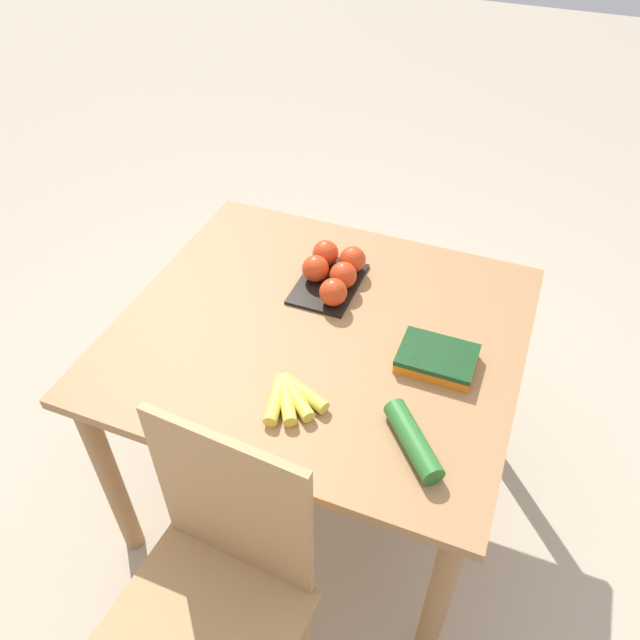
# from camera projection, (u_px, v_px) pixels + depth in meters

# --- Properties ---
(ground_plane) EXTENTS (12.00, 12.00, 0.00)m
(ground_plane) POSITION_uv_depth(u_px,v_px,m) (320.00, 482.00, 2.21)
(ground_plane) COLOR #B7A88E
(dining_table) EXTENTS (1.08, 0.98, 0.75)m
(dining_table) POSITION_uv_depth(u_px,v_px,m) (320.00, 355.00, 1.78)
(dining_table) COLOR #9E7044
(dining_table) RESTS_ON ground_plane
(chair) EXTENTS (0.45, 0.43, 0.95)m
(chair) POSITION_uv_depth(u_px,v_px,m) (213.00, 598.00, 1.42)
(chair) COLOR tan
(chair) RESTS_ON ground_plane
(banana_bunch) EXTENTS (0.16, 0.16, 0.03)m
(banana_bunch) POSITION_uv_depth(u_px,v_px,m) (290.00, 396.00, 1.50)
(banana_bunch) COLOR brown
(banana_bunch) RESTS_ON dining_table
(tomato_pack) EXTENTS (0.17, 0.25, 0.09)m
(tomato_pack) POSITION_uv_depth(u_px,v_px,m) (332.00, 271.00, 1.82)
(tomato_pack) COLOR black
(tomato_pack) RESTS_ON dining_table
(carrot_bag) EXTENTS (0.20, 0.14, 0.04)m
(carrot_bag) POSITION_uv_depth(u_px,v_px,m) (437.00, 358.00, 1.59)
(carrot_bag) COLOR orange
(carrot_bag) RESTS_ON dining_table
(cucumber_near) EXTENTS (0.18, 0.19, 0.05)m
(cucumber_near) POSITION_uv_depth(u_px,v_px,m) (413.00, 440.00, 1.40)
(cucumber_near) COLOR #2D702D
(cucumber_near) RESTS_ON dining_table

